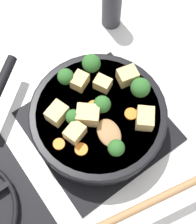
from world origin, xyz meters
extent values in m
plane|color=silver|center=(0.00, 0.00, 0.00)|extent=(2.40, 2.40, 0.00)
cube|color=black|center=(0.00, 0.00, 0.00)|extent=(0.31, 0.31, 0.01)
torus|color=black|center=(0.00, 0.00, 0.02)|extent=(0.24, 0.24, 0.01)
cube|color=black|center=(0.00, 0.00, 0.02)|extent=(0.01, 0.23, 0.01)
cube|color=black|center=(0.00, 0.00, 0.02)|extent=(0.23, 0.01, 0.01)
cylinder|color=black|center=(0.00, 0.00, 0.06)|extent=(0.30, 0.30, 0.06)
cylinder|color=brown|center=(0.00, 0.00, 0.06)|extent=(0.28, 0.28, 0.05)
torus|color=black|center=(0.00, 0.00, 0.08)|extent=(0.31, 0.31, 0.01)
ellipsoid|color=#A87A4C|center=(-0.06, 0.01, 0.09)|extent=(0.08, 0.06, 0.01)
cylinder|color=#A87A4C|center=(-0.22, 0.04, 0.09)|extent=(0.07, 0.26, 0.02)
cube|color=#DBB770|center=(-0.02, 0.07, 0.10)|extent=(0.04, 0.05, 0.03)
cube|color=#DBB770|center=(0.05, -0.05, 0.10)|extent=(0.04, 0.04, 0.03)
cube|color=#DBB770|center=(0.00, 0.03, 0.11)|extent=(0.06, 0.06, 0.04)
cube|color=#DBB770|center=(0.03, -0.10, 0.10)|extent=(0.04, 0.05, 0.03)
cube|color=#DBB770|center=(0.08, -0.01, 0.10)|extent=(0.04, 0.05, 0.03)
cube|color=#DBB770|center=(0.04, 0.08, 0.10)|extent=(0.05, 0.05, 0.03)
cube|color=#DBB770|center=(-0.08, -0.07, 0.10)|extent=(0.06, 0.06, 0.04)
cylinder|color=#709956|center=(0.10, 0.01, 0.09)|extent=(0.01, 0.01, 0.01)
sphere|color=#2D6628|center=(0.10, 0.01, 0.11)|extent=(0.04, 0.04, 0.04)
cylinder|color=#709956|center=(0.10, -0.05, 0.09)|extent=(0.01, 0.01, 0.01)
sphere|color=#2D6628|center=(0.10, -0.05, 0.12)|extent=(0.04, 0.04, 0.04)
cylinder|color=#709956|center=(0.01, 0.06, 0.09)|extent=(0.01, 0.01, 0.01)
sphere|color=#2D6628|center=(0.01, 0.06, 0.11)|extent=(0.03, 0.03, 0.03)
cylinder|color=#709956|center=(0.00, -0.01, 0.09)|extent=(0.01, 0.01, 0.01)
sphere|color=#2D6628|center=(0.00, -0.01, 0.11)|extent=(0.04, 0.04, 0.04)
cylinder|color=#709956|center=(-0.02, -0.10, 0.09)|extent=(0.01, 0.01, 0.01)
sphere|color=#2D6628|center=(-0.02, -0.10, 0.12)|extent=(0.04, 0.04, 0.04)
cylinder|color=#709956|center=(-0.09, 0.02, 0.09)|extent=(0.01, 0.01, 0.01)
sphere|color=#2D6628|center=(-0.09, 0.02, 0.11)|extent=(0.04, 0.04, 0.04)
cylinder|color=orange|center=(-0.01, 0.11, 0.09)|extent=(0.03, 0.03, 0.01)
cylinder|color=orange|center=(0.02, 0.00, 0.09)|extent=(0.03, 0.03, 0.01)
cylinder|color=orange|center=(-0.05, 0.08, 0.09)|extent=(0.03, 0.03, 0.01)
cylinder|color=orange|center=(-0.05, -0.06, 0.09)|extent=(0.03, 0.03, 0.01)
cylinder|color=#333338|center=(0.24, -0.22, 0.07)|extent=(0.05, 0.05, 0.14)
camera|label=1|loc=(-0.22, 0.16, 0.72)|focal=50.00mm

